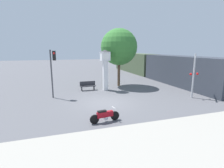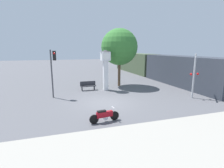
{
  "view_description": "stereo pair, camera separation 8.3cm",
  "coord_description": "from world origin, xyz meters",
  "views": [
    {
      "loc": [
        -3.67,
        -12.83,
        4.2
      ],
      "look_at": [
        0.45,
        -0.07,
        1.5
      ],
      "focal_mm": 28.0,
      "sensor_mm": 36.0,
      "label": 1
    },
    {
      "loc": [
        -3.59,
        -12.86,
        4.2
      ],
      "look_at": [
        0.45,
        -0.07,
        1.5
      ],
      "focal_mm": 28.0,
      "sensor_mm": 36.0,
      "label": 2
    }
  ],
  "objects": [
    {
      "name": "sidewalk_strip",
      "position": [
        0.0,
        -7.57,
        0.05
      ],
      "size": [
        36.0,
        6.0,
        0.1
      ],
      "color": "#9E998E",
      "rests_on": "ground_plane"
    },
    {
      "name": "ground_plane",
      "position": [
        0.0,
        0.0,
        0.0
      ],
      "size": [
        120.0,
        120.0,
        0.0
      ],
      "primitive_type": "plane",
      "color": "#56565B"
    },
    {
      "name": "freight_train",
      "position": [
        10.45,
        10.48,
        1.7
      ],
      "size": [
        2.8,
        26.03,
        3.4
      ],
      "color": "#333842",
      "rests_on": "ground_plane"
    },
    {
      "name": "motorcycle",
      "position": [
        -1.11,
        -3.57,
        0.39
      ],
      "size": [
        1.84,
        0.44,
        0.81
      ],
      "rotation": [
        0.0,
        0.0,
        0.13
      ],
      "color": "black",
      "rests_on": "ground_plane"
    },
    {
      "name": "clock_tower",
      "position": [
        1.13,
        4.27,
        2.74
      ],
      "size": [
        1.04,
        1.04,
        4.12
      ],
      "color": "white",
      "rests_on": "ground_plane"
    },
    {
      "name": "bench",
      "position": [
        -0.63,
        4.74,
        0.49
      ],
      "size": [
        1.6,
        0.44,
        0.92
      ],
      "color": "#2D2D33",
      "rests_on": "ground_plane"
    },
    {
      "name": "traffic_light",
      "position": [
        -3.9,
        2.85,
        2.86
      ],
      "size": [
        0.5,
        0.35,
        4.15
      ],
      "color": "#47474C",
      "rests_on": "ground_plane"
    },
    {
      "name": "street_tree",
      "position": [
        3.18,
        5.84,
        4.41
      ],
      "size": [
        4.05,
        4.05,
        6.45
      ],
      "color": "brown",
      "rests_on": "ground_plane"
    },
    {
      "name": "railroad_crossing_signal",
      "position": [
        7.54,
        -0.9,
        2.09
      ],
      "size": [
        0.9,
        0.82,
        3.83
      ],
      "color": "#B7B7BC",
      "rests_on": "ground_plane"
    }
  ]
}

